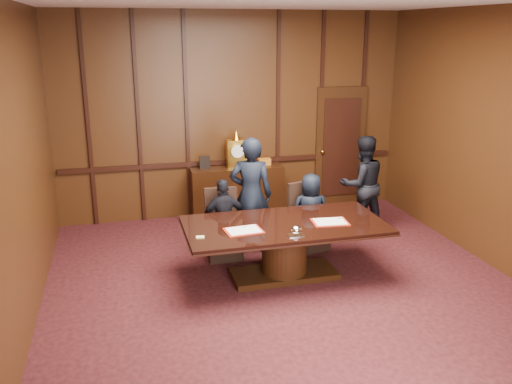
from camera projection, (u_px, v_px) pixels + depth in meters
room at (300, 162)px, 6.23m from camera, size 7.00×7.04×3.50m
sideboard at (237, 190)px, 9.47m from camera, size 1.60×0.45×1.54m
conference_table at (285, 241)px, 7.12m from camera, size 2.62×1.32×0.76m
folder_left at (244, 231)px, 6.77m from camera, size 0.49×0.37×0.02m
folder_right at (330, 222)px, 7.08m from camera, size 0.49×0.37×0.02m
inkstand at (296, 231)px, 6.62m from camera, size 0.20×0.14×0.12m
notepad at (200, 237)px, 6.56m from camera, size 0.11×0.08×0.01m
chair_left at (223, 237)px, 7.84m from camera, size 0.49×0.49×0.99m
chair_right at (308, 229)px, 8.15m from camera, size 0.58×0.58×0.99m
signatory_left at (224, 220)px, 7.68m from camera, size 0.71×0.33×1.18m
signatory_right at (310, 212)px, 8.00m from camera, size 0.63×0.46×1.18m
witness_left at (251, 195)px, 7.91m from camera, size 0.72×0.58×1.72m
witness_right at (362, 184)px, 8.71m from camera, size 0.80×0.64×1.58m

